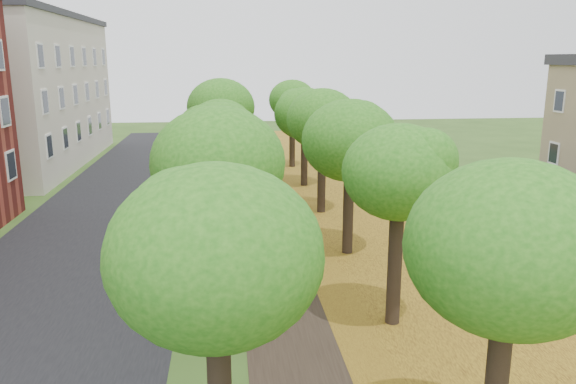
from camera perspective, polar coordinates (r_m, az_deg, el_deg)
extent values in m
cube|color=black|center=(25.03, -18.87, -4.40)|extent=(8.00, 70.00, 0.01)
cube|color=black|center=(24.50, -1.45, -4.04)|extent=(3.20, 70.00, 0.01)
cube|color=#B08620|center=(25.40, 9.88, -3.60)|extent=(7.50, 70.00, 0.01)
cube|color=black|center=(29.73, 25.28, -2.21)|extent=(9.00, 16.00, 0.01)
ellipsoid|color=#206515|center=(8.79, -7.39, -6.02)|extent=(3.44, 3.44, 2.93)
cylinder|color=black|center=(15.38, -6.78, -8.38)|extent=(0.40, 0.40, 3.31)
ellipsoid|color=#206515|center=(14.59, -7.08, 1.79)|extent=(3.44, 3.44, 2.93)
cylinder|color=black|center=(21.07, -6.73, -2.35)|extent=(0.40, 0.40, 3.31)
ellipsoid|color=#206515|center=(20.50, -6.94, 5.13)|extent=(3.44, 3.44, 2.93)
cylinder|color=black|center=(26.90, -6.70, 1.09)|extent=(0.40, 0.40, 3.31)
ellipsoid|color=#206515|center=(26.45, -6.87, 6.97)|extent=(3.44, 3.44, 2.93)
cylinder|color=black|center=(32.79, -6.69, 3.30)|extent=(0.40, 0.40, 3.31)
ellipsoid|color=#206515|center=(32.42, -6.82, 8.13)|extent=(3.44, 3.44, 2.93)
cylinder|color=black|center=(38.71, -6.67, 4.84)|extent=(0.40, 0.40, 3.31)
ellipsoid|color=#206515|center=(38.40, -6.79, 8.93)|extent=(3.44, 3.44, 2.93)
ellipsoid|color=#206515|center=(9.92, 21.64, -4.61)|extent=(3.44, 3.44, 2.93)
cylinder|color=black|center=(16.05, 10.77, -7.58)|extent=(0.40, 0.40, 3.31)
ellipsoid|color=#206515|center=(15.29, 11.22, 2.17)|extent=(3.44, 3.44, 2.93)
cylinder|color=black|center=(21.57, 6.13, -1.97)|extent=(0.40, 0.40, 3.31)
ellipsoid|color=#206515|center=(21.01, 6.32, 5.34)|extent=(3.44, 3.44, 2.93)
cylinder|color=black|center=(27.29, 3.43, 1.33)|extent=(0.40, 0.40, 3.31)
ellipsoid|color=#206515|center=(26.85, 3.51, 7.13)|extent=(3.44, 3.44, 2.93)
cylinder|color=black|center=(33.11, 1.66, 3.48)|extent=(0.40, 0.40, 3.31)
ellipsoid|color=#206515|center=(32.75, 1.70, 8.27)|extent=(3.44, 3.44, 2.93)
cylinder|color=black|center=(38.98, 0.42, 4.99)|extent=(0.40, 0.40, 3.31)
ellipsoid|color=#206515|center=(38.68, 0.43, 9.05)|extent=(3.44, 3.44, 2.93)
cube|color=beige|center=(43.99, -26.70, 8.93)|extent=(10.00, 20.00, 10.00)
imported|color=#38373D|center=(27.32, 25.07, -2.08)|extent=(4.82, 3.12, 1.30)
imported|color=white|center=(30.83, 20.89, 0.07)|extent=(5.56, 3.68, 1.42)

